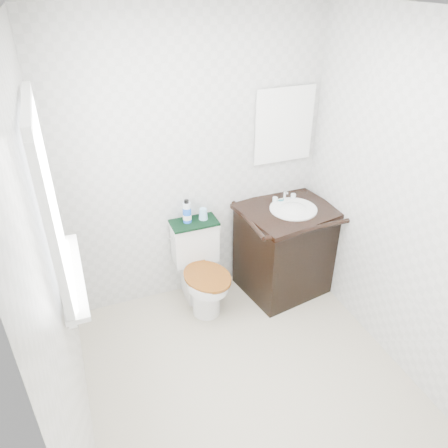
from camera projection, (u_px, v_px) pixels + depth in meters
floor at (251, 383)px, 3.13m from camera, size 2.40×2.40×0.00m
ceiling at (268, 13)px, 1.90m from camera, size 2.40×2.40×0.00m
wall_back at (194, 166)px, 3.48m from camera, size 2.40×0.00×2.40m
wall_front at (399, 416)px, 1.55m from camera, size 2.40×0.00×2.40m
wall_left at (57, 287)px, 2.18m from camera, size 0.00×2.40×2.40m
wall_right at (410, 210)px, 2.86m from camera, size 0.00×2.40×2.40m
window at (47, 202)px, 2.21m from camera, size 0.02×0.70×0.90m
mirror at (284, 125)px, 3.57m from camera, size 0.50×0.02×0.60m
toilet at (200, 271)px, 3.73m from camera, size 0.44×0.65×0.74m
vanity at (285, 247)px, 3.86m from camera, size 0.85×0.76×0.92m
trash_bin at (196, 279)px, 3.92m from camera, size 0.21×0.17×0.29m
towel at (194, 223)px, 3.61m from camera, size 0.39×0.22×0.02m
mouthwash_bottle at (187, 212)px, 3.55m from camera, size 0.07×0.07×0.20m
cup at (203, 214)px, 3.62m from camera, size 0.08×0.08×0.10m
soap_bar at (281, 201)px, 3.76m from camera, size 0.07×0.04×0.02m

